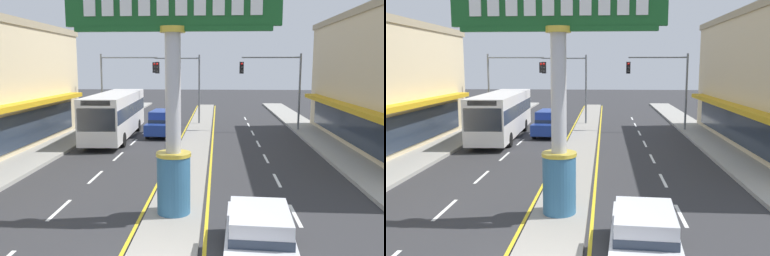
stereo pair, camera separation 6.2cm
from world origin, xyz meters
TOP-DOWN VIEW (x-y plane):
  - median_strip at (0.00, 18.00)m, footprint 1.97×52.00m
  - sidewalk_left at (-8.87, 16.00)m, footprint 2.58×60.00m
  - sidewalk_right at (8.87, 16.00)m, footprint 2.58×60.00m
  - lane_markings at (-0.00, 16.65)m, footprint 8.71×52.00m
  - district_sign at (-0.00, 4.44)m, footprint 7.07×1.22m
  - traffic_light_left_side at (-6.22, 23.39)m, footprint 4.86×0.46m
  - traffic_light_right_side at (6.22, 23.31)m, footprint 4.86×0.46m
  - traffic_light_median_far at (-1.64, 26.62)m, footprint 4.20×0.46m
  - bus_near_right_lane at (-5.93, 19.72)m, footprint 2.98×11.30m
  - suv_far_right_lane at (-2.63, 20.89)m, footprint 2.14×4.69m
  - sedan_near_left_lane at (2.63, 1.21)m, footprint 2.02×4.39m

SIDE VIEW (x-z plane):
  - lane_markings at x=0.00m, z-range 0.00..0.01m
  - median_strip at x=0.00m, z-range 0.00..0.14m
  - sidewalk_left at x=-8.87m, z-range 0.00..0.18m
  - sidewalk_right at x=8.87m, z-range 0.00..0.18m
  - sedan_near_left_lane at x=2.63m, z-range 0.02..1.55m
  - suv_far_right_lane at x=-2.63m, z-range 0.03..1.93m
  - bus_near_right_lane at x=-5.93m, z-range 0.24..3.50m
  - traffic_light_median_far at x=-1.64m, z-range 1.09..7.29m
  - traffic_light_left_side at x=-6.22m, z-range 1.15..7.35m
  - traffic_light_right_side at x=6.22m, z-range 1.15..7.35m
  - district_sign at x=0.00m, z-range 0.42..8.40m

